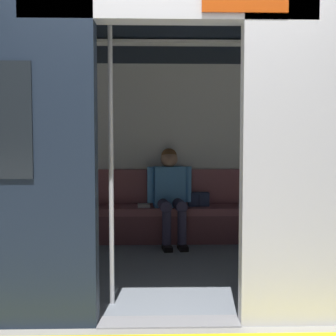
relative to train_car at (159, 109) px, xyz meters
name	(u,v)px	position (x,y,z in m)	size (l,w,h in m)	color
ground_plane	(169,323)	(-0.06, 1.26, -1.57)	(60.00, 60.00, 0.00)	gray
train_car	(159,109)	(0.00, 0.00, 0.00)	(6.40, 2.87, 2.37)	silver
bench_seat	(164,215)	(-0.06, -1.10, -1.23)	(2.50, 0.44, 0.44)	#935156
person_seated	(170,190)	(-0.14, -1.04, -0.91)	(0.55, 0.71, 1.17)	#4C8CC6
handbag	(199,199)	(-0.50, -1.17, -1.04)	(0.26, 0.15, 0.17)	#262D4C
book	(144,205)	(0.18, -1.13, -1.11)	(0.15, 0.22, 0.03)	silver
grab_pole_door	(111,160)	(0.36, 0.91, -0.46)	(0.04, 0.04, 2.23)	silver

